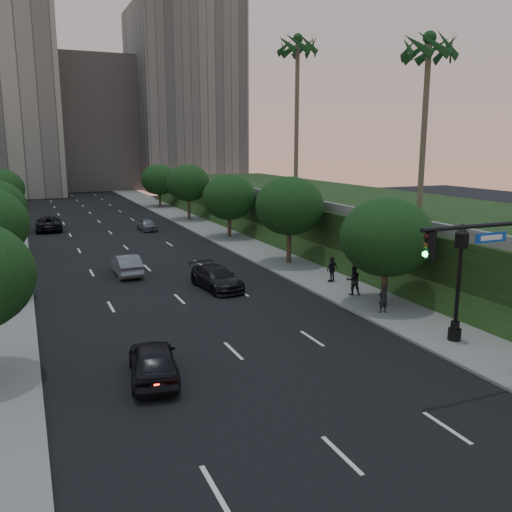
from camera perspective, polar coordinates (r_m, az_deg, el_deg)
name	(u,v)px	position (r m, az deg, el deg)	size (l,w,h in m)	color
ground	(282,399)	(20.38, 2.80, -14.78)	(160.00, 160.00, 0.00)	black
road_surface	(130,251)	(47.92, -13.14, 0.47)	(16.00, 140.00, 0.02)	black
sidewalk_right	(240,242)	(50.66, -1.67, 1.45)	(4.50, 140.00, 0.15)	slate
embankment	(359,218)	(54.06, 10.80, 3.96)	(18.00, 90.00, 4.00)	black
parapet_wall	(281,197)	(49.56, 2.67, 6.20)	(0.35, 90.00, 0.70)	slate
office_block_mid	(91,125)	(119.26, -16.94, 13.09)	(22.00, 18.00, 26.00)	#A09992
office_block_right	(184,100)	(117.19, -7.62, 15.96)	(20.00, 22.00, 36.00)	slate
tree_right_a	(387,237)	(30.93, 13.59, 1.95)	(5.20, 5.20, 6.24)	#38281C
tree_right_b	(289,206)	(41.00, 3.54, 5.28)	(5.20, 5.20, 6.74)	#38281C
tree_right_c	(229,197)	(52.91, -2.85, 6.19)	(5.20, 5.20, 6.24)	#38281C
tree_right_d	(188,183)	(66.13, -7.14, 7.65)	(5.20, 5.20, 6.74)	#38281C
tree_right_e	(159,180)	(80.64, -10.15, 7.92)	(5.20, 5.20, 6.24)	#38281C
palm_mid	(429,48)	(40.19, 17.75, 20.10)	(3.20, 3.20, 13.00)	#4C4233
palm_far	(298,48)	(52.94, 4.41, 20.97)	(3.20, 3.20, 15.50)	#4C4233
traffic_signal_mast	(510,293)	(22.16, 25.19, -3.57)	(5.68, 0.56, 7.00)	black
street_lamp	(458,288)	(26.40, 20.49, -3.20)	(0.64, 0.64, 5.62)	black
sedan_near_left	(153,361)	(21.94, -10.76, -10.79)	(1.82, 4.51, 1.54)	black
sedan_mid_left	(126,265)	(39.27, -13.48, -0.89)	(1.57, 4.50, 1.48)	slate
sedan_far_left	(48,223)	(61.93, -21.01, 3.22)	(2.61, 5.66, 1.57)	black
sedan_near_right	(217,278)	(34.63, -4.17, -2.30)	(2.03, 5.00, 1.45)	black
sedan_far_right	(147,225)	(59.12, -11.41, 3.26)	(1.53, 3.80, 1.30)	slate
pedestrian_a	(383,299)	(29.98, 13.22, -4.39)	(0.57, 0.38, 1.57)	black
pedestrian_b	(353,280)	(33.14, 10.20, -2.50)	(0.88, 0.69, 1.82)	black
pedestrian_c	(332,269)	(36.12, 8.01, -1.37)	(0.98, 0.41, 1.68)	black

